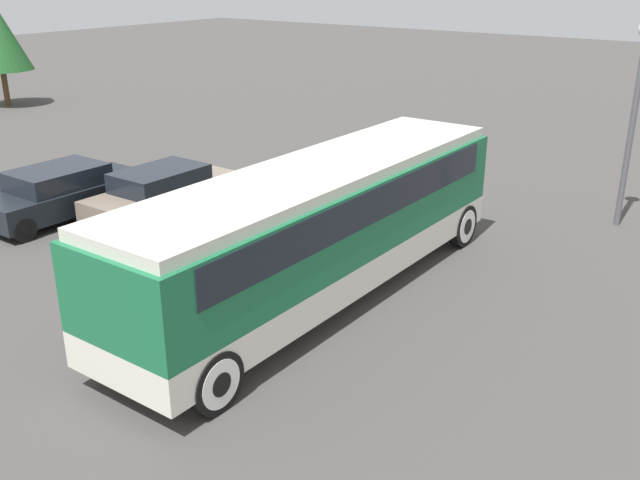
{
  "coord_description": "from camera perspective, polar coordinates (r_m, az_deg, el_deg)",
  "views": [
    {
      "loc": [
        -11.15,
        -8.16,
        6.68
      ],
      "look_at": [
        0.0,
        0.0,
        1.3
      ],
      "focal_mm": 40.0,
      "sensor_mm": 36.0,
      "label": 1
    }
  ],
  "objects": [
    {
      "name": "parked_car_near",
      "position": [
        21.21,
        -19.82,
        3.66
      ],
      "size": [
        4.71,
        1.96,
        1.44
      ],
      "color": "black",
      "rests_on": "ground_plane"
    },
    {
      "name": "lamp_post",
      "position": [
        20.29,
        24.04,
        10.62
      ],
      "size": [
        0.44,
        0.44,
        5.37
      ],
      "color": "#515156",
      "rests_on": "ground_plane"
    },
    {
      "name": "ground_plane",
      "position": [
        15.35,
        0.0,
        -4.53
      ],
      "size": [
        120.0,
        120.0,
        0.0
      ],
      "primitive_type": "plane",
      "color": "#423F3D"
    },
    {
      "name": "parked_car_mid",
      "position": [
        20.54,
        -12.31,
        3.81
      ],
      "size": [
        4.77,
        1.87,
        1.37
      ],
      "color": "#7A6B5B",
      "rests_on": "ground_plane"
    },
    {
      "name": "tour_bus",
      "position": [
        14.74,
        0.22,
        1.74
      ],
      "size": [
        10.77,
        2.58,
        2.89
      ],
      "color": "silver",
      "rests_on": "ground_plane"
    }
  ]
}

